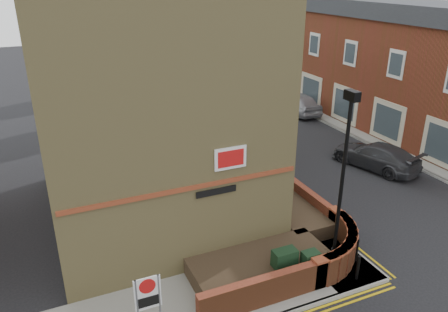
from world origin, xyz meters
TOP-DOWN VIEW (x-y plane):
  - ground at (0.00, 0.00)m, footprint 120.00×120.00m
  - pavement_corner at (-3.50, 1.50)m, footprint 13.00×3.00m
  - pavement_main at (2.00, 16.00)m, footprint 2.00×32.00m
  - pavement_far at (13.00, 13.00)m, footprint 4.00×40.00m
  - kerb_main_near at (3.00, 16.00)m, footprint 0.15×32.00m
  - kerb_main_far at (11.00, 13.00)m, footprint 0.15×40.00m
  - yellow_lines_main at (3.25, 16.00)m, footprint 0.28×32.00m
  - corner_building at (-2.84, 8.00)m, footprint 8.95×10.40m
  - garden_wall at (0.00, 2.50)m, footprint 6.80×6.00m
  - lamppost at (1.60, 1.20)m, footprint 0.25×0.50m
  - utility_cabinet_large at (-0.30, 1.30)m, footprint 0.80×0.45m
  - utility_cabinet_small at (0.50, 1.00)m, footprint 0.55×0.40m
  - bollard_near at (2.00, 0.40)m, footprint 0.11×0.11m
  - bollard_far at (2.60, 1.20)m, footprint 0.11×0.11m
  - zone_sign at (-5.00, 0.50)m, footprint 0.72×0.07m
  - far_terrace at (14.50, 17.00)m, footprint 5.40×30.40m
  - far_terrace_cream at (14.50, 38.00)m, footprint 5.40×12.40m
  - tree_near at (2.00, 14.05)m, footprint 3.64×3.65m
  - tree_mid at (2.00, 22.05)m, footprint 4.03×4.03m
  - tree_far at (2.00, 30.05)m, footprint 3.81×3.81m
  - traffic_light_assembly at (2.40, 25.00)m, footprint 0.20×0.16m
  - silver_car_near at (3.82, 12.15)m, footprint 2.64×4.81m
  - red_car_main at (4.70, 16.00)m, footprint 2.07×4.29m
  - grey_car_far at (9.00, 7.49)m, footprint 3.14×5.04m
  - silver_car_far at (10.50, 17.48)m, footprint 1.93×4.59m

SIDE VIEW (x-z plane):
  - ground at x=0.00m, z-range 0.00..0.00m
  - garden_wall at x=0.00m, z-range -0.60..0.60m
  - yellow_lines_main at x=3.25m, z-range 0.00..0.01m
  - pavement_corner at x=-3.50m, z-range 0.00..0.12m
  - pavement_main at x=2.00m, z-range 0.00..0.12m
  - pavement_far at x=13.00m, z-range 0.00..0.12m
  - kerb_main_near at x=3.00m, z-range 0.00..0.12m
  - kerb_main_far at x=11.00m, z-range 0.00..0.12m
  - bollard_near at x=2.00m, z-range 0.12..1.02m
  - bollard_far at x=2.60m, z-range 0.12..1.02m
  - red_car_main at x=4.70m, z-range 0.00..1.18m
  - utility_cabinet_small at x=0.50m, z-range 0.12..1.22m
  - grey_car_far at x=9.00m, z-range 0.00..1.36m
  - utility_cabinet_large at x=-0.30m, z-range 0.12..1.32m
  - silver_car_near at x=3.82m, z-range 0.00..1.50m
  - silver_car_far at x=10.50m, z-range 0.00..1.55m
  - zone_sign at x=-5.00m, z-range 0.54..2.74m
  - traffic_light_assembly at x=2.40m, z-range 0.68..4.88m
  - lamppost at x=1.60m, z-range 0.19..6.49m
  - far_terrace at x=14.50m, z-range 0.04..8.04m
  - far_terrace_cream at x=14.50m, z-range 0.05..8.05m
  - tree_near at x=2.00m, z-range 1.35..8.05m
  - tree_far at x=2.00m, z-range 1.41..8.42m
  - tree_mid at x=2.00m, z-range 1.49..8.91m
  - corner_building at x=-2.84m, z-range -0.57..13.03m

